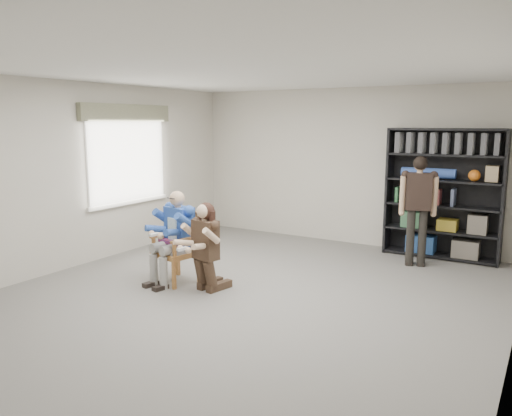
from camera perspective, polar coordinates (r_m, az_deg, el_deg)
The scene contains 8 objects.
room_shell at distance 6.06m, azimuth -1.32°, elevation 2.27°, with size 6.00×7.00×2.80m, color beige, non-canonical shape.
floor at distance 6.40m, azimuth -1.27°, elevation -10.26°, with size 6.00×7.00×0.01m, color slate.
window_left at distance 8.68m, azimuth -14.40°, elevation 5.76°, with size 0.16×2.00×1.75m, color white, non-canonical shape.
armchair at distance 6.96m, azimuth -9.18°, elevation -4.45°, with size 0.57×0.55×0.99m, color #AA7B32, non-canonical shape.
seated_man at distance 6.93m, azimuth -9.21°, elevation -3.26°, with size 0.55×0.77×1.29m, color navy, non-canonical shape.
kneeling_woman at distance 6.50m, azimuth -5.97°, elevation -4.56°, with size 0.49×0.79×1.18m, color #38271A, non-canonical shape.
bookshelf at distance 8.57m, azimuth 20.60°, elevation 1.49°, with size 1.80×0.38×2.10m, color black, non-canonical shape.
standing_man at distance 7.97m, azimuth 17.99°, elevation -0.43°, with size 0.52×0.29×1.69m, color black, non-canonical shape.
Camera 1 is at (3.23, -5.07, 2.19)m, focal length 35.00 mm.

